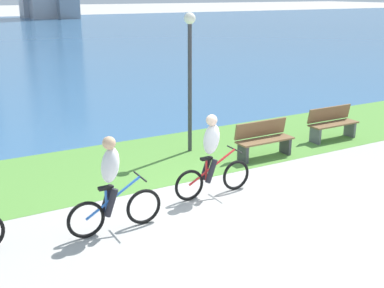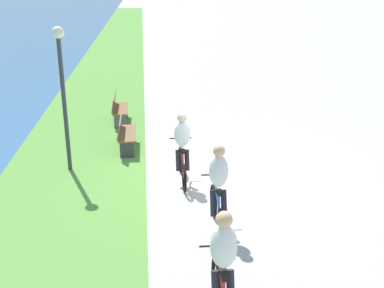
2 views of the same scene
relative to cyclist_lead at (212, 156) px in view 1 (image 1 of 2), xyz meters
The scene contains 7 objects.
ground_plane 1.17m from the cyclist_lead, 81.83° to the right, with size 300.00×300.00×0.00m, color #B2AFA8.
grass_strip_bayside 2.70m from the cyclist_lead, 87.40° to the left, with size 120.00×3.46×0.01m, color #59933D.
cyclist_lead is the anchor object (origin of this frame).
cyclist_trailing 2.30m from the cyclist_lead, 167.93° to the right, with size 1.68×0.52×1.69m.
bench_near_path 2.75m from the cyclist_lead, 30.31° to the left, with size 1.50×0.47×0.90m.
bench_far_along_path 5.21m from the cyclist_lead, 18.66° to the left, with size 1.50×0.47×0.90m.
lamppost_tall 3.22m from the cyclist_lead, 69.36° to the left, with size 0.28×0.28×3.44m.
Camera 1 is at (-4.88, -6.81, 3.91)m, focal length 45.30 mm.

